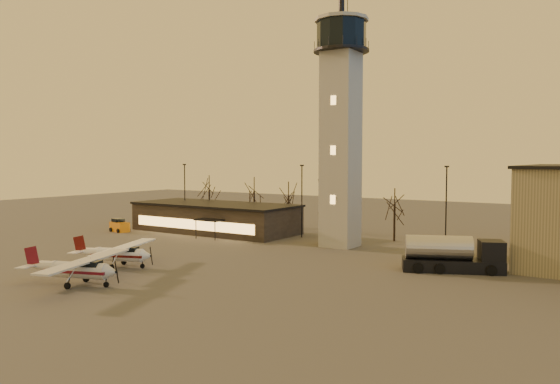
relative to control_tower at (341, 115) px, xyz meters
name	(u,v)px	position (x,y,z in m)	size (l,w,h in m)	color
ground	(167,297)	(0.00, -30.00, -16.33)	(220.00, 220.00, 0.00)	#484643
control_tower	(341,115)	(0.00, 0.00, 0.00)	(6.80, 6.80, 32.60)	#A19E99
terminal	(215,217)	(-21.99, 1.98, -14.17)	(25.40, 12.20, 4.30)	black
light_poles	(347,203)	(0.50, 1.00, -10.92)	(58.50, 12.25, 10.14)	black
tree_row	(287,192)	(-13.70, 9.16, -10.39)	(37.20, 9.20, 8.80)	black
cessna_front	(81,273)	(-8.92, -31.31, -15.19)	(9.64, 11.78, 3.31)	beige
cessna_rear	(122,257)	(-12.39, -23.97, -15.25)	(9.15, 11.09, 3.14)	white
fuel_truck	(452,257)	(16.11, -7.72, -14.93)	(9.78, 6.23, 3.52)	black
service_cart	(119,227)	(-34.06, -5.89, -15.57)	(3.36, 2.43, 1.98)	orange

